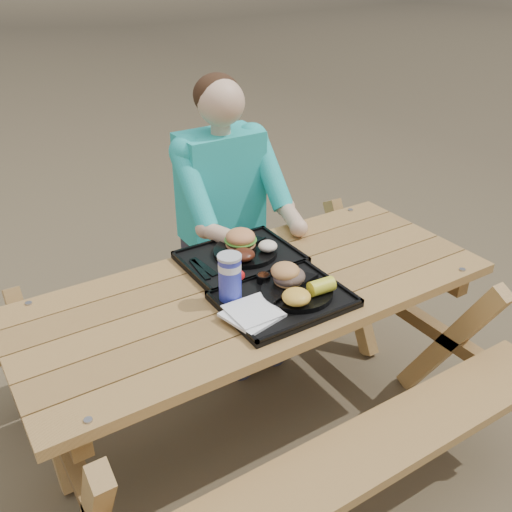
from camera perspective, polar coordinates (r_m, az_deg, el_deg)
ground at (r=2.62m, az=0.00°, el=-17.08°), size 60.00×60.00×0.00m
picnic_table at (r=2.36m, az=0.00°, el=-10.77°), size 1.80×1.49×0.75m
tray_near at (r=2.05m, az=2.76°, el=-4.43°), size 0.45×0.35×0.02m
tray_far at (r=2.30m, az=-1.58°, el=-0.30°), size 0.45×0.35×0.02m
plate_near at (r=2.06m, az=4.11°, el=-3.57°), size 0.26×0.26×0.02m
plate_far at (r=2.31m, az=-1.08°, el=0.43°), size 0.26×0.26×0.02m
napkin_stack at (r=1.94m, az=-0.40°, el=-5.81°), size 0.20×0.20×0.02m
soda_cup at (r=2.00m, az=-2.62°, el=-2.26°), size 0.08×0.08×0.16m
condiment_bbq at (r=2.12m, az=0.76°, el=-2.23°), size 0.05×0.05×0.03m
condiment_mustard at (r=2.15m, az=2.07°, el=-1.89°), size 0.05×0.05×0.03m
sandwich at (r=2.06m, az=3.35°, el=-1.22°), size 0.11×0.11×0.12m
mac_cheese at (r=1.97m, az=4.06°, el=-4.09°), size 0.10×0.10×0.05m
corn_cob at (r=2.03m, az=6.57°, el=-3.03°), size 0.10×0.10×0.05m
cutlery_far at (r=2.23m, az=-5.25°, el=-1.08°), size 0.04×0.17×0.01m
burger at (r=2.31m, az=-1.57°, el=2.26°), size 0.12×0.12×0.11m
baked_beans at (r=2.23m, az=-1.31°, el=0.13°), size 0.09×0.09×0.04m
potato_salad at (r=2.29m, az=1.18°, el=1.00°), size 0.08×0.08×0.04m
diner at (r=2.80m, az=-3.24°, el=2.52°), size 0.48×0.84×1.28m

